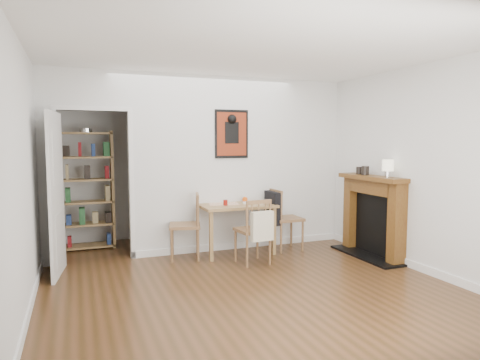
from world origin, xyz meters
name	(u,v)px	position (x,y,z in m)	size (l,w,h in m)	color
ground	(239,278)	(0.00, 0.00, 0.00)	(5.20, 5.20, 0.00)	#52311A
room_shell	(212,165)	(0.10, 1.34, 1.30)	(5.20, 5.20, 5.20)	silver
dining_table	(236,210)	(0.39, 1.10, 0.64)	(1.07, 0.68, 0.73)	olive
chair_left	(185,226)	(-0.39, 1.07, 0.46)	(0.56, 0.56, 0.92)	brown
chair_right	(285,218)	(1.14, 1.01, 0.48)	(0.53, 0.47, 0.93)	brown
chair_front	(253,230)	(0.41, 0.52, 0.45)	(0.48, 0.54, 0.89)	brown
bookshelf	(88,191)	(-1.63, 2.17, 0.89)	(0.76, 0.30, 1.80)	olive
fireplace	(373,213)	(2.16, 0.25, 0.62)	(0.45, 1.25, 1.16)	brown
red_glass	(225,203)	(0.20, 1.04, 0.77)	(0.06, 0.06, 0.08)	maroon
orange_fruit	(245,199)	(0.58, 1.24, 0.77)	(0.08, 0.08, 0.08)	#DF4F0B
placemat	(224,204)	(0.22, 1.19, 0.73)	(0.42, 0.32, 0.00)	beige
notebook	(253,203)	(0.65, 1.10, 0.74)	(0.30, 0.22, 0.01)	silver
mantel_lamp	(388,166)	(2.12, -0.06, 1.31)	(0.15, 0.15, 0.24)	silver
ceramic_jar_a	(365,170)	(2.10, 0.38, 1.22)	(0.11, 0.11, 0.13)	black
ceramic_jar_b	(359,170)	(2.13, 0.57, 1.21)	(0.09, 0.09, 0.11)	black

